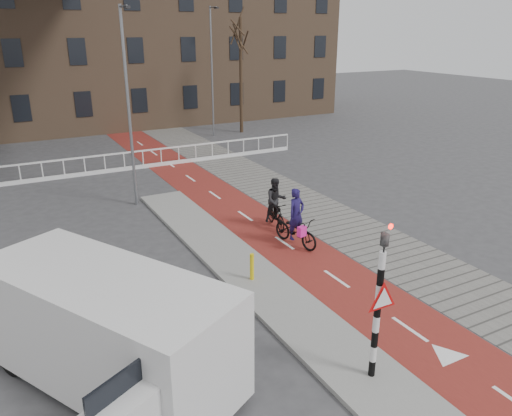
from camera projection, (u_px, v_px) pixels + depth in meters
name	position (u px, v px, depth m)	size (l,w,h in m)	color
ground	(337.00, 326.00, 12.59)	(120.00, 120.00, 0.00)	#38383A
bike_lane	(224.00, 202.00, 21.53)	(2.50, 60.00, 0.01)	maroon
sidewalk	(280.00, 192.00, 22.78)	(3.00, 60.00, 0.01)	slate
curb_island	(241.00, 266.00, 15.57)	(1.80, 16.00, 0.12)	gray
traffic_signal	(379.00, 298.00, 9.97)	(0.80, 0.80, 3.68)	black
bollard	(252.00, 267.00, 14.51)	(0.12, 0.12, 0.82)	yellow
cyclist_near	(296.00, 226.00, 17.02)	(1.08, 2.05, 2.02)	black
cyclist_far	(276.00, 208.00, 18.47)	(0.91, 1.84, 1.91)	black
van	(107.00, 328.00, 10.20)	(4.77, 6.14, 2.47)	silver
railing	(43.00, 175.00, 24.33)	(28.00, 0.10, 0.99)	silver
townhouse_row	(32.00, 16.00, 35.08)	(46.00, 10.00, 15.90)	#7F6047
tree_right	(241.00, 77.00, 34.52)	(0.24, 0.24, 7.76)	black
streetlight_near	(129.00, 111.00, 19.85)	(0.12, 0.12, 7.91)	slate
streetlight_right	(212.00, 74.00, 33.17)	(0.12, 0.12, 8.39)	slate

